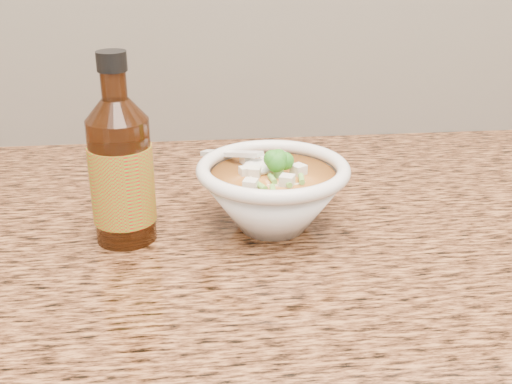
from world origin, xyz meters
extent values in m
cube|color=#935E36|center=(0.00, 1.68, 0.88)|extent=(4.00, 0.68, 0.04)
cylinder|color=white|center=(-0.10, 1.65, 0.90)|extent=(0.07, 0.07, 0.01)
torus|color=white|center=(-0.10, 1.65, 0.97)|extent=(0.18, 0.18, 0.02)
torus|color=beige|center=(-0.09, 1.64, 0.97)|extent=(0.07, 0.07, 0.00)
torus|color=beige|center=(-0.11, 1.64, 0.97)|extent=(0.10, 0.10, 0.00)
torus|color=beige|center=(-0.12, 1.64, 0.96)|extent=(0.07, 0.07, 0.00)
torus|color=beige|center=(-0.10, 1.66, 0.96)|extent=(0.11, 0.11, 0.00)
torus|color=beige|center=(-0.10, 1.65, 0.96)|extent=(0.05, 0.05, 0.00)
torus|color=beige|center=(-0.12, 1.63, 0.96)|extent=(0.08, 0.08, 0.00)
cube|color=silver|center=(-0.10, 1.61, 0.97)|extent=(0.01, 0.01, 0.01)
cube|color=silver|center=(-0.11, 1.66, 0.97)|extent=(0.02, 0.02, 0.02)
cube|color=silver|center=(-0.10, 1.67, 0.97)|extent=(0.01, 0.01, 0.01)
cube|color=silver|center=(-0.11, 1.61, 0.97)|extent=(0.02, 0.02, 0.02)
cube|color=silver|center=(-0.14, 1.65, 0.97)|extent=(0.01, 0.01, 0.01)
cube|color=silver|center=(-0.06, 1.62, 0.97)|extent=(0.02, 0.02, 0.02)
cube|color=silver|center=(-0.09, 1.69, 0.97)|extent=(0.02, 0.02, 0.01)
cube|color=silver|center=(-0.10, 1.61, 0.97)|extent=(0.02, 0.02, 0.01)
cube|color=silver|center=(-0.11, 1.66, 0.97)|extent=(0.01, 0.01, 0.01)
cube|color=silver|center=(-0.11, 1.69, 0.97)|extent=(0.02, 0.02, 0.02)
ellipsoid|color=#196014|center=(-0.10, 1.64, 0.99)|extent=(0.03, 0.03, 0.03)
cylinder|color=#77C24A|center=(-0.14, 1.64, 0.97)|extent=(0.01, 0.02, 0.01)
cylinder|color=#77C24A|center=(-0.13, 1.62, 0.97)|extent=(0.02, 0.02, 0.01)
cylinder|color=#77C24A|center=(-0.06, 1.61, 0.97)|extent=(0.02, 0.02, 0.01)
cylinder|color=#77C24A|center=(-0.12, 1.67, 0.97)|extent=(0.02, 0.01, 0.01)
cylinder|color=#77C24A|center=(-0.12, 1.63, 0.97)|extent=(0.01, 0.02, 0.01)
ellipsoid|color=white|center=(-0.12, 1.66, 0.97)|extent=(0.04, 0.04, 0.01)
cube|color=white|center=(-0.15, 1.69, 0.98)|extent=(0.07, 0.08, 0.03)
cylinder|color=#3F1B08|center=(-0.27, 1.63, 0.97)|extent=(0.09, 0.09, 0.14)
cylinder|color=#3F1B08|center=(-0.27, 1.63, 1.08)|extent=(0.04, 0.04, 0.03)
cylinder|color=black|center=(-0.27, 1.63, 1.11)|extent=(0.04, 0.04, 0.02)
cylinder|color=red|center=(-0.27, 1.63, 0.97)|extent=(0.09, 0.09, 0.09)
camera|label=1|loc=(-0.19, 0.96, 1.24)|focal=45.00mm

